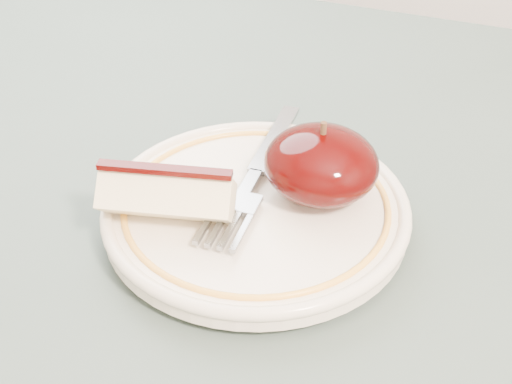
% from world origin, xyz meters
% --- Properties ---
extents(plate, '(0.20, 0.20, 0.02)m').
position_xyz_m(plate, '(-0.01, 0.06, 0.76)').
color(plate, beige).
rests_on(plate, table).
extents(apple_half, '(0.08, 0.07, 0.05)m').
position_xyz_m(apple_half, '(0.02, 0.09, 0.79)').
color(apple_half, black).
rests_on(apple_half, plate).
extents(apple_wedge, '(0.09, 0.05, 0.04)m').
position_xyz_m(apple_wedge, '(-0.06, 0.03, 0.79)').
color(apple_wedge, '#F6E6B5').
rests_on(apple_wedge, plate).
extents(fork, '(0.03, 0.17, 0.00)m').
position_xyz_m(fork, '(-0.02, 0.09, 0.77)').
color(fork, gray).
rests_on(fork, plate).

